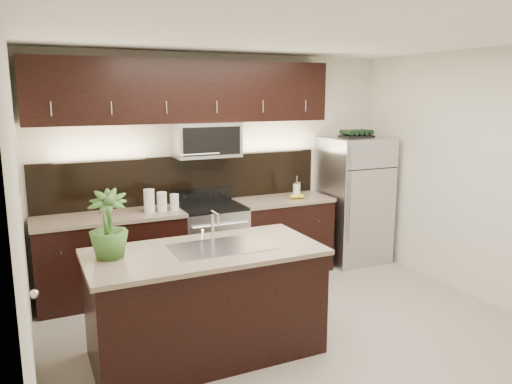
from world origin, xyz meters
The scene contains 12 objects.
ground centered at (0.00, 0.00, 0.00)m, with size 4.50×4.50×0.00m, color gray.
room_walls centered at (-0.11, -0.04, 1.70)m, with size 4.52×4.02×2.71m.
counter_run centered at (-0.46, 1.69, 0.47)m, with size 3.51×0.65×0.94m.
upper_fixtures centered at (-0.43, 1.84, 2.14)m, with size 3.49×0.40×1.66m.
island centered at (-0.88, 0.11, 0.47)m, with size 1.96×0.96×0.94m.
sink_faucet centered at (-0.73, 0.12, 0.96)m, with size 0.84×0.50×0.28m.
refrigerator centered at (1.76, 1.63, 0.83)m, with size 0.80×0.72×1.67m, color #B2B2B7.
wine_rack centered at (1.76, 1.63, 1.71)m, with size 0.41×0.25×0.10m.
plant centered at (-1.63, 0.22, 1.21)m, with size 0.31×0.31×0.55m, color #376428.
canisters centered at (-0.88, 1.63, 1.05)m, with size 0.39×0.12×0.26m.
french_press centered at (0.88, 1.64, 1.04)m, with size 0.09×0.09×0.27m.
bananas centered at (0.81, 1.61, 0.97)m, with size 0.19×0.15×0.06m, color gold.
Camera 1 is at (-2.19, -3.71, 2.22)m, focal length 35.00 mm.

